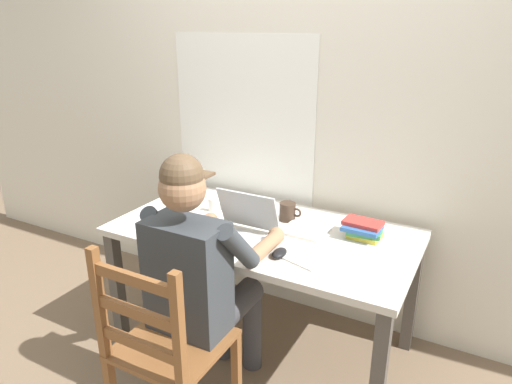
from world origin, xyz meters
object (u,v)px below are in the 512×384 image
object	(u,v)px
desk	(263,243)
computer_mouse	(279,253)
seated_person	(202,271)
coffee_mug_dark	(288,212)
coffee_mug_white	(215,205)
book_stack_main	(364,229)
wooden_chair	(165,350)
laptop	(239,229)

from	to	relation	value
desk	computer_mouse	distance (m)	0.32
seated_person	coffee_mug_dark	xyz separation A→B (m)	(0.12, 0.65, 0.07)
coffee_mug_white	coffee_mug_dark	world-z (taller)	coffee_mug_dark
desk	seated_person	bearing A→B (deg)	-96.30
seated_person	computer_mouse	xyz separation A→B (m)	(0.26, 0.25, 0.04)
coffee_mug_white	book_stack_main	world-z (taller)	coffee_mug_white
seated_person	wooden_chair	xyz separation A→B (m)	(-0.00, -0.28, -0.22)
computer_mouse	book_stack_main	size ratio (longest dim) A/B	0.50
laptop	coffee_mug_white	xyz separation A→B (m)	(-0.29, 0.22, -0.01)
wooden_chair	laptop	distance (m)	0.68
coffee_mug_dark	wooden_chair	bearing A→B (deg)	-97.12
wooden_chair	desk	bearing A→B (deg)	86.01
seated_person	book_stack_main	xyz separation A→B (m)	(0.54, 0.63, 0.07)
coffee_mug_dark	computer_mouse	bearing A→B (deg)	-70.47
computer_mouse	laptop	bearing A→B (deg)	163.78
laptop	coffee_mug_dark	size ratio (longest dim) A/B	2.62
desk	book_stack_main	xyz separation A→B (m)	(0.49, 0.15, 0.13)
seated_person	coffee_mug_white	xyz separation A→B (m)	(-0.29, 0.55, 0.07)
seated_person	computer_mouse	bearing A→B (deg)	44.38
laptop	desk	bearing A→B (deg)	70.54
seated_person	book_stack_main	distance (m)	0.83
laptop	book_stack_main	xyz separation A→B (m)	(0.54, 0.31, -0.01)
laptop	coffee_mug_dark	xyz separation A→B (m)	(0.12, 0.32, -0.00)
wooden_chair	computer_mouse	size ratio (longest dim) A/B	9.54
desk	wooden_chair	bearing A→B (deg)	-93.99
desk	computer_mouse	world-z (taller)	computer_mouse
wooden_chair	coffee_mug_dark	distance (m)	0.98
computer_mouse	coffee_mug_dark	xyz separation A→B (m)	(-0.14, 0.40, 0.03)
wooden_chair	computer_mouse	bearing A→B (deg)	64.25
seated_person	book_stack_main	world-z (taller)	seated_person
coffee_mug_white	book_stack_main	xyz separation A→B (m)	(0.83, 0.09, -0.00)
seated_person	coffee_mug_white	distance (m)	0.62
wooden_chair	book_stack_main	bearing A→B (deg)	59.43
computer_mouse	book_stack_main	bearing A→B (deg)	53.41
wooden_chair	computer_mouse	xyz separation A→B (m)	(0.26, 0.53, 0.26)
seated_person	wooden_chair	distance (m)	0.36
computer_mouse	seated_person	bearing A→B (deg)	-135.62
seated_person	wooden_chair	size ratio (longest dim) A/B	1.32
seated_person	coffee_mug_white	world-z (taller)	seated_person
laptop	wooden_chair	bearing A→B (deg)	-89.86
laptop	book_stack_main	size ratio (longest dim) A/B	1.65
wooden_chair	seated_person	bearing A→B (deg)	90.00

